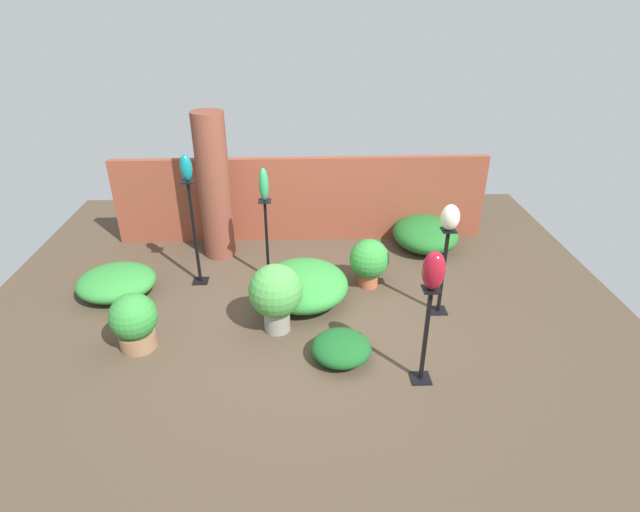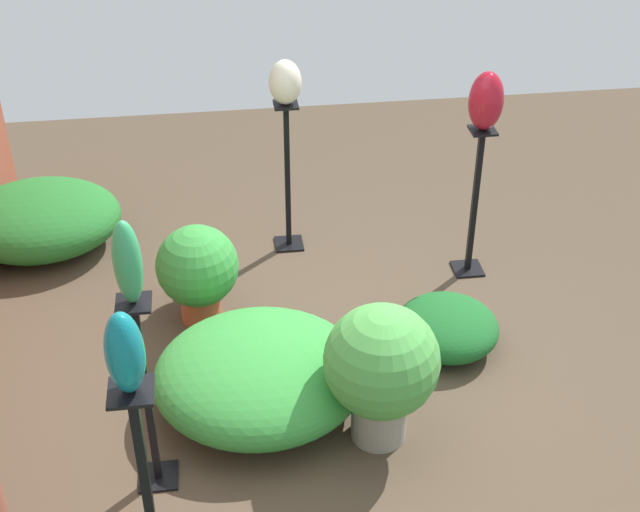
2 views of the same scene
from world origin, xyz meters
name	(u,v)px [view 1 (image 1 of 2)]	position (x,y,z in m)	size (l,w,h in m)	color
ground_plane	(304,319)	(0.00, 0.00, 0.00)	(8.00, 8.00, 0.00)	#4C3D2D
brick_wall_back	(301,199)	(0.00, 2.22, 0.65)	(5.60, 0.12, 1.30)	brown
brick_pillar	(214,187)	(-1.21, 1.73, 1.04)	(0.44, 0.44, 2.08)	brown
pedestal_jade	(267,244)	(-0.47, 0.99, 0.51)	(0.20, 0.20, 1.13)	black
pedestal_teal	(195,238)	(-1.38, 0.93, 0.66)	(0.20, 0.20, 1.42)	black
pedestal_ivory	(442,276)	(1.64, 0.10, 0.50)	(0.20, 0.20, 1.10)	black
pedestal_ruby	(425,340)	(1.16, -1.09, 0.48)	(0.20, 0.20, 1.06)	black
art_vase_jade	(264,184)	(-0.47, 0.99, 1.34)	(0.12, 0.13, 0.42)	#2D9356
art_vase_teal	(186,168)	(-1.38, 0.93, 1.58)	(0.15, 0.13, 0.33)	#0F727A
art_vase_ivory	(450,217)	(1.64, 0.10, 1.24)	(0.21, 0.21, 0.30)	beige
art_vase_ruby	(434,270)	(1.16, -1.09, 1.25)	(0.21, 0.22, 0.38)	maroon
potted_plant_front_right	(369,260)	(0.86, 0.74, 0.37)	(0.51, 0.51, 0.66)	#B25B38
potted_plant_walkway_edge	(134,321)	(-1.81, -0.44, 0.34)	(0.51, 0.51, 0.65)	#936B4C
potted_plant_mid_right	(276,294)	(-0.31, -0.19, 0.48)	(0.61, 0.61, 0.82)	gray
foliage_bed_east	(304,285)	(0.01, 0.43, 0.22)	(1.10, 1.18, 0.44)	#338C38
foliage_bed_west	(425,234)	(1.86, 1.83, 0.22)	(0.97, 1.13, 0.44)	#236B28
foliage_bed_center	(116,282)	(-2.38, 0.67, 0.17)	(0.99, 0.91, 0.34)	#338C38
foliage_bed_rear	(341,348)	(0.38, -0.74, 0.14)	(0.63, 0.62, 0.28)	#195923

